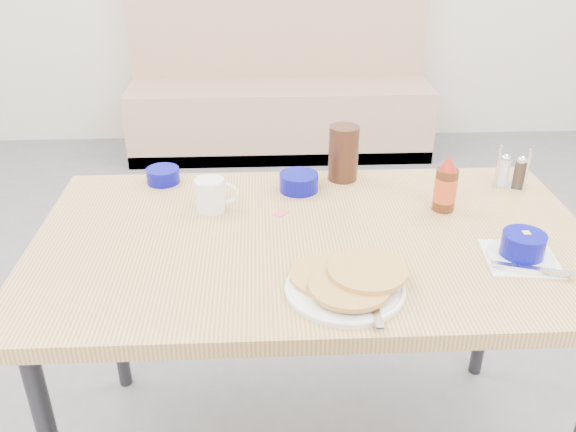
{
  "coord_description": "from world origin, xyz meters",
  "views": [
    {
      "loc": [
        -0.13,
        -1.07,
        1.52
      ],
      "look_at": [
        -0.07,
        0.25,
        0.82
      ],
      "focal_mm": 38.0,
      "sensor_mm": 36.0,
      "label": 1
    }
  ],
  "objects_px": {
    "pancake_plate": "(347,283)",
    "condiment_caddy": "(511,173)",
    "grits_setting": "(523,248)",
    "syrup_bottle": "(446,187)",
    "creamer_bowl": "(163,176)",
    "amber_tumbler": "(343,153)",
    "butter_bowl": "(299,182)",
    "dining_table": "(314,257)",
    "coffee_mug": "(212,194)",
    "booth_bench": "(280,97)"
  },
  "relations": [
    {
      "from": "pancake_plate",
      "to": "condiment_caddy",
      "type": "height_order",
      "value": "condiment_caddy"
    },
    {
      "from": "grits_setting",
      "to": "syrup_bottle",
      "type": "distance_m",
      "value": 0.29
    },
    {
      "from": "creamer_bowl",
      "to": "amber_tumbler",
      "type": "height_order",
      "value": "amber_tumbler"
    },
    {
      "from": "grits_setting",
      "to": "butter_bowl",
      "type": "bearing_deg",
      "value": 141.06
    },
    {
      "from": "grits_setting",
      "to": "syrup_bottle",
      "type": "relative_size",
      "value": 1.21
    },
    {
      "from": "butter_bowl",
      "to": "syrup_bottle",
      "type": "relative_size",
      "value": 0.71
    },
    {
      "from": "butter_bowl",
      "to": "condiment_caddy",
      "type": "bearing_deg",
      "value": -0.22
    },
    {
      "from": "creamer_bowl",
      "to": "condiment_caddy",
      "type": "bearing_deg",
      "value": -4.25
    },
    {
      "from": "dining_table",
      "to": "syrup_bottle",
      "type": "distance_m",
      "value": 0.4
    },
    {
      "from": "creamer_bowl",
      "to": "condiment_caddy",
      "type": "distance_m",
      "value": 1.02
    },
    {
      "from": "coffee_mug",
      "to": "booth_bench",
      "type": "bearing_deg",
      "value": 83.67
    },
    {
      "from": "pancake_plate",
      "to": "butter_bowl",
      "type": "bearing_deg",
      "value": 98.01
    },
    {
      "from": "dining_table",
      "to": "grits_setting",
      "type": "height_order",
      "value": "grits_setting"
    },
    {
      "from": "dining_table",
      "to": "butter_bowl",
      "type": "distance_m",
      "value": 0.28
    },
    {
      "from": "booth_bench",
      "to": "grits_setting",
      "type": "xyz_separation_m",
      "value": [
        0.47,
        -2.67,
        0.44
      ]
    },
    {
      "from": "booth_bench",
      "to": "dining_table",
      "type": "relative_size",
      "value": 1.36
    },
    {
      "from": "pancake_plate",
      "to": "coffee_mug",
      "type": "xyz_separation_m",
      "value": [
        -0.31,
        0.39,
        0.03
      ]
    },
    {
      "from": "pancake_plate",
      "to": "grits_setting",
      "type": "relative_size",
      "value": 1.46
    },
    {
      "from": "coffee_mug",
      "to": "creamer_bowl",
      "type": "bearing_deg",
      "value": 130.29
    },
    {
      "from": "grits_setting",
      "to": "amber_tumbler",
      "type": "bearing_deg",
      "value": 127.24
    },
    {
      "from": "dining_table",
      "to": "syrup_bottle",
      "type": "xyz_separation_m",
      "value": [
        0.36,
        0.13,
        0.13
      ]
    },
    {
      "from": "grits_setting",
      "to": "amber_tumbler",
      "type": "xyz_separation_m",
      "value": [
        -0.36,
        0.47,
        0.05
      ]
    },
    {
      "from": "grits_setting",
      "to": "amber_tumbler",
      "type": "relative_size",
      "value": 1.16
    },
    {
      "from": "creamer_bowl",
      "to": "butter_bowl",
      "type": "xyz_separation_m",
      "value": [
        0.4,
        -0.07,
        0.0
      ]
    },
    {
      "from": "condiment_caddy",
      "to": "booth_bench",
      "type": "bearing_deg",
      "value": 127.99
    },
    {
      "from": "booth_bench",
      "to": "pancake_plate",
      "type": "height_order",
      "value": "booth_bench"
    },
    {
      "from": "grits_setting",
      "to": "amber_tumbler",
      "type": "distance_m",
      "value": 0.6
    },
    {
      "from": "dining_table",
      "to": "coffee_mug",
      "type": "bearing_deg",
      "value": 149.39
    },
    {
      "from": "creamer_bowl",
      "to": "syrup_bottle",
      "type": "bearing_deg",
      "value": -15.26
    },
    {
      "from": "condiment_caddy",
      "to": "butter_bowl",
      "type": "bearing_deg",
      "value": -156.9
    },
    {
      "from": "dining_table",
      "to": "pancake_plate",
      "type": "relative_size",
      "value": 5.03
    },
    {
      "from": "dining_table",
      "to": "condiment_caddy",
      "type": "bearing_deg",
      "value": 24.01
    },
    {
      "from": "coffee_mug",
      "to": "creamer_bowl",
      "type": "xyz_separation_m",
      "value": [
        -0.16,
        0.18,
        -0.02
      ]
    },
    {
      "from": "pancake_plate",
      "to": "creamer_bowl",
      "type": "height_order",
      "value": "pancake_plate"
    },
    {
      "from": "dining_table",
      "to": "coffee_mug",
      "type": "xyz_separation_m",
      "value": [
        -0.26,
        0.16,
        0.11
      ]
    },
    {
      "from": "booth_bench",
      "to": "dining_table",
      "type": "xyz_separation_m",
      "value": [
        0.0,
        -2.53,
        0.35
      ]
    },
    {
      "from": "syrup_bottle",
      "to": "butter_bowl",
      "type": "bearing_deg",
      "value": 159.93
    },
    {
      "from": "pancake_plate",
      "to": "syrup_bottle",
      "type": "xyz_separation_m",
      "value": [
        0.31,
        0.37,
        0.05
      ]
    },
    {
      "from": "pancake_plate",
      "to": "creamer_bowl",
      "type": "bearing_deg",
      "value": 128.99
    },
    {
      "from": "dining_table",
      "to": "amber_tumbler",
      "type": "bearing_deg",
      "value": 71.62
    },
    {
      "from": "booth_bench",
      "to": "syrup_bottle",
      "type": "relative_size",
      "value": 12.08
    },
    {
      "from": "creamer_bowl",
      "to": "syrup_bottle",
      "type": "height_order",
      "value": "syrup_bottle"
    },
    {
      "from": "butter_bowl",
      "to": "amber_tumbler",
      "type": "relative_size",
      "value": 0.68
    },
    {
      "from": "coffee_mug",
      "to": "grits_setting",
      "type": "height_order",
      "value": "coffee_mug"
    },
    {
      "from": "booth_bench",
      "to": "creamer_bowl",
      "type": "distance_m",
      "value": 2.28
    },
    {
      "from": "pancake_plate",
      "to": "dining_table",
      "type": "bearing_deg",
      "value": 101.52
    },
    {
      "from": "butter_bowl",
      "to": "syrup_bottle",
      "type": "xyz_separation_m",
      "value": [
        0.38,
        -0.14,
        0.04
      ]
    },
    {
      "from": "butter_bowl",
      "to": "amber_tumbler",
      "type": "bearing_deg",
      "value": 28.34
    },
    {
      "from": "pancake_plate",
      "to": "creamer_bowl",
      "type": "relative_size",
      "value": 2.87
    },
    {
      "from": "dining_table",
      "to": "creamer_bowl",
      "type": "bearing_deg",
      "value": 140.99
    }
  ]
}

